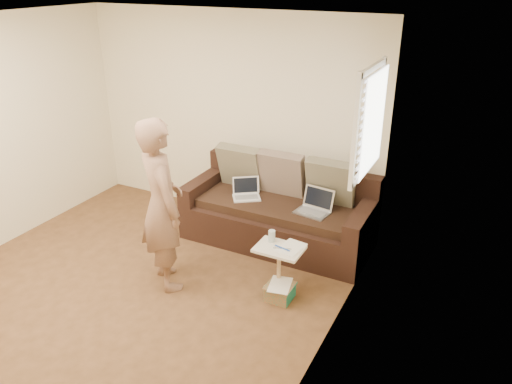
{
  "coord_description": "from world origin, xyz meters",
  "views": [
    {
      "loc": [
        3.03,
        -3.0,
        3.02
      ],
      "look_at": [
        0.8,
        1.4,
        0.78
      ],
      "focal_mm": 34.77,
      "sensor_mm": 36.0,
      "label": 1
    }
  ],
  "objects_px": {
    "sofa": "(278,209)",
    "person": "(162,205)",
    "side_table": "(279,270)",
    "drinking_glass": "(272,236)",
    "laptop_silver": "(312,213)",
    "laptop_white": "(247,198)",
    "striped_box": "(280,292)"
  },
  "relations": [
    {
      "from": "laptop_silver",
      "to": "side_table",
      "type": "bearing_deg",
      "value": -83.35
    },
    {
      "from": "laptop_silver",
      "to": "laptop_white",
      "type": "bearing_deg",
      "value": -172.92
    },
    {
      "from": "laptop_silver",
      "to": "drinking_glass",
      "type": "height_order",
      "value": "laptop_silver"
    },
    {
      "from": "laptop_silver",
      "to": "sofa",
      "type": "bearing_deg",
      "value": 176.37
    },
    {
      "from": "sofa",
      "to": "person",
      "type": "xyz_separation_m",
      "value": [
        -0.68,
        -1.29,
        0.47
      ]
    },
    {
      "from": "laptop_silver",
      "to": "striped_box",
      "type": "xyz_separation_m",
      "value": [
        0.04,
        -0.94,
        -0.44
      ]
    },
    {
      "from": "side_table",
      "to": "drinking_glass",
      "type": "bearing_deg",
      "value": 145.92
    },
    {
      "from": "sofa",
      "to": "laptop_silver",
      "type": "distance_m",
      "value": 0.48
    },
    {
      "from": "laptop_white",
      "to": "drinking_glass",
      "type": "xyz_separation_m",
      "value": [
        0.69,
        -0.77,
        0.05
      ]
    },
    {
      "from": "sofa",
      "to": "side_table",
      "type": "distance_m",
      "value": 1.04
    },
    {
      "from": "sofa",
      "to": "laptop_white",
      "type": "relative_size",
      "value": 6.91
    },
    {
      "from": "striped_box",
      "to": "sofa",
      "type": "bearing_deg",
      "value": 115.78
    },
    {
      "from": "side_table",
      "to": "drinking_glass",
      "type": "distance_m",
      "value": 0.35
    },
    {
      "from": "side_table",
      "to": "drinking_glass",
      "type": "relative_size",
      "value": 4.28
    },
    {
      "from": "side_table",
      "to": "person",
      "type": "bearing_deg",
      "value": -162.06
    },
    {
      "from": "striped_box",
      "to": "laptop_white",
      "type": "bearing_deg",
      "value": 132.46
    },
    {
      "from": "person",
      "to": "side_table",
      "type": "bearing_deg",
      "value": -125.46
    },
    {
      "from": "laptop_silver",
      "to": "person",
      "type": "relative_size",
      "value": 0.21
    },
    {
      "from": "laptop_silver",
      "to": "side_table",
      "type": "distance_m",
      "value": 0.87
    },
    {
      "from": "laptop_silver",
      "to": "person",
      "type": "distance_m",
      "value": 1.69
    },
    {
      "from": "laptop_white",
      "to": "person",
      "type": "height_order",
      "value": "person"
    },
    {
      "from": "person",
      "to": "laptop_silver",
      "type": "bearing_deg",
      "value": -96.93
    },
    {
      "from": "sofa",
      "to": "laptop_white",
      "type": "distance_m",
      "value": 0.4
    },
    {
      "from": "side_table",
      "to": "striped_box",
      "type": "distance_m",
      "value": 0.22
    },
    {
      "from": "person",
      "to": "drinking_glass",
      "type": "distance_m",
      "value": 1.13
    },
    {
      "from": "sofa",
      "to": "person",
      "type": "relative_size",
      "value": 1.23
    },
    {
      "from": "drinking_glass",
      "to": "striped_box",
      "type": "xyz_separation_m",
      "value": [
        0.19,
        -0.19,
        -0.49
      ]
    },
    {
      "from": "laptop_silver",
      "to": "striped_box",
      "type": "relative_size",
      "value": 1.38
    },
    {
      "from": "laptop_silver",
      "to": "laptop_white",
      "type": "xyz_separation_m",
      "value": [
        -0.83,
        0.02,
        0.0
      ]
    },
    {
      "from": "striped_box",
      "to": "drinking_glass",
      "type": "bearing_deg",
      "value": 134.26
    },
    {
      "from": "person",
      "to": "side_table",
      "type": "distance_m",
      "value": 1.33
    },
    {
      "from": "sofa",
      "to": "person",
      "type": "distance_m",
      "value": 1.53
    }
  ]
}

